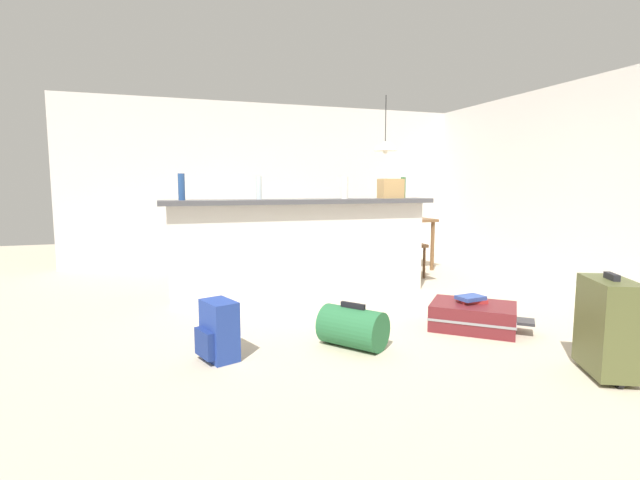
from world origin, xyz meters
TOP-DOWN VIEW (x-y plane):
  - ground_plane at (0.00, 0.00)m, footprint 13.00×13.00m
  - wall_back at (0.00, 3.05)m, footprint 6.60×0.10m
  - wall_right at (3.05, 0.30)m, footprint 0.10×6.00m
  - partition_half_wall at (-0.41, 0.43)m, footprint 2.80×0.20m
  - bar_countertop at (-0.41, 0.43)m, footprint 2.96×0.40m
  - bottle_blue at (-1.66, 0.48)m, footprint 0.07×0.07m
  - bottle_clear at (-0.88, 0.49)m, footprint 0.06×0.06m
  - bottle_white at (0.03, 0.34)m, footprint 0.07×0.07m
  - bottle_green at (0.84, 0.52)m, footprint 0.06×0.06m
  - grocery_bag at (0.62, 0.42)m, footprint 0.26×0.18m
  - dining_table at (1.32, 1.74)m, footprint 1.10×0.80m
  - dining_chair_near_partition at (1.23, 1.15)m, footprint 0.40×0.40m
  - pendant_lamp at (1.24, 1.81)m, footprint 0.34×0.34m
  - suitcase_flat_maroon at (0.63, -1.13)m, footprint 0.84×0.83m
  - backpack_blue at (-1.51, -1.14)m, footprint 0.30×0.32m
  - duffel_bag_green at (-0.52, -1.20)m, footprint 0.53×0.56m
  - suitcase_upright_olive at (0.81, -2.23)m, footprint 0.41×0.50m
  - book_stack at (0.63, -1.09)m, footprint 0.27×0.21m

SIDE VIEW (x-z plane):
  - ground_plane at x=0.00m, z-range -0.05..0.00m
  - suitcase_flat_maroon at x=0.63m, z-range 0.00..0.22m
  - duffel_bag_green at x=-0.52m, z-range -0.02..0.32m
  - backpack_blue at x=-1.51m, z-range -0.01..0.41m
  - book_stack at x=0.63m, z-range 0.22..0.28m
  - suitcase_upright_olive at x=0.81m, z-range 0.00..0.67m
  - partition_half_wall at x=-0.41m, z-range 0.00..1.02m
  - dining_chair_near_partition at x=1.23m, z-range 0.05..0.98m
  - dining_table at x=1.32m, z-range 0.28..1.02m
  - bar_countertop at x=-0.41m, z-range 1.02..1.07m
  - grocery_bag at x=0.62m, z-range 1.07..1.29m
  - bottle_white at x=0.03m, z-range 1.07..1.31m
  - bottle_green at x=0.84m, z-range 1.07..1.31m
  - bottle_clear at x=-0.88m, z-range 1.07..1.31m
  - bottle_blue at x=-1.66m, z-range 1.07..1.34m
  - wall_back at x=0.00m, z-range 0.00..2.50m
  - wall_right at x=3.05m, z-range 0.00..2.50m
  - pendant_lamp at x=1.24m, z-range 1.37..2.20m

